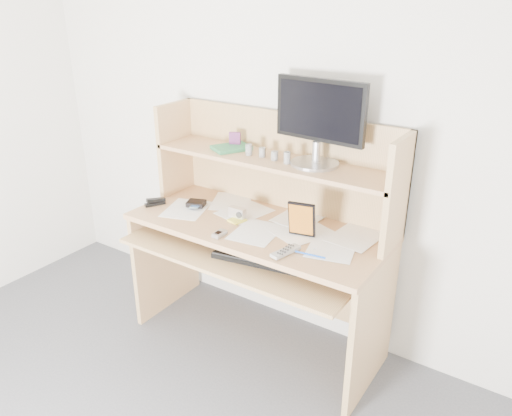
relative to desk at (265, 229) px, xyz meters
The scene contains 19 objects.
back_wall 0.60m from the desk, 90.00° to the left, with size 3.60×0.04×2.50m, color silver.
desk is the anchor object (origin of this frame).
paper_clutter 0.10m from the desk, 90.00° to the right, with size 1.32×0.54×0.01m, color white.
keyboard 0.27m from the desk, 63.46° to the right, with size 0.48×0.24×0.03m.
tv_remote 0.41m from the desk, 43.40° to the right, with size 0.05×0.16×0.02m, color #9B9B96.
flip_phone 0.32m from the desk, 105.42° to the right, with size 0.04×0.08×0.02m, color #A6A7A9.
stapler 0.67m from the desk, 163.47° to the right, with size 0.03×0.12×0.04m, color black.
wallet 0.44m from the desk, behind, with size 0.10×0.08×0.03m, color black.
sticky_note_pad 0.16m from the desk, 137.52° to the right, with size 0.08×0.08×0.01m, color #E7F23F.
digital_camera 0.18m from the desk, 150.59° to the right, with size 0.10×0.04×0.06m, color silver.
game_case 0.32m from the desk, 17.44° to the right, with size 0.14×0.02×0.19m, color black.
blue_pen 0.47m from the desk, 30.31° to the right, with size 0.01×0.01×0.15m, color blue.
card_box 0.53m from the desk, 156.76° to the left, with size 0.06×0.02×0.09m, color maroon.
shelf_book 0.49m from the desk, 164.49° to the left, with size 0.14×0.20×0.02m, color #348242.
chip_stack_a 0.42m from the desk, 134.51° to the left, with size 0.04×0.04×0.05m, color black.
chip_stack_b 0.44m from the desk, 161.55° to the left, with size 0.04×0.04×0.06m, color white.
chip_stack_c 0.41m from the desk, 58.43° to the left, with size 0.04×0.04×0.05m, color black.
chip_stack_d 0.43m from the desk, 15.49° to the left, with size 0.04×0.04×0.06m, color white.
monitor 0.67m from the desk, 26.40° to the left, with size 0.50×0.25×0.43m.
Camera 1 is at (1.33, -0.52, 1.88)m, focal length 35.00 mm.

